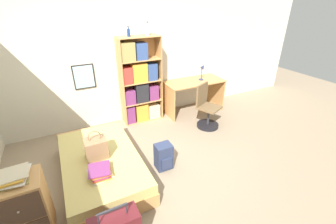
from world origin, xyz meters
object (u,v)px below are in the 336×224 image
(book_stack_on_bed, at_px, (100,171))
(backpack, at_px, (164,157))
(desk, at_px, (194,90))
(handbag, at_px, (96,148))
(desk_lamp, at_px, (203,69))
(bed, at_px, (101,165))
(bottle_brown, at_px, (148,30))
(bottle_green, at_px, (129,32))
(desk_chair, at_px, (206,113))
(dresser, at_px, (25,209))
(magazine_pile_on_dresser, at_px, (13,177))
(bookcase, at_px, (139,85))

(book_stack_on_bed, xyz_separation_m, backpack, (1.02, 0.14, -0.21))
(desk, distance_m, backpack, 2.24)
(book_stack_on_bed, distance_m, desk, 3.09)
(handbag, height_order, book_stack_on_bed, handbag)
(book_stack_on_bed, bearing_deg, desk_lamp, 31.57)
(bed, bearing_deg, bottle_brown, 45.16)
(bottle_green, bearing_deg, desk_chair, -34.91)
(dresser, distance_m, magazine_pile_on_dresser, 0.44)
(bookcase, height_order, desk, bookcase)
(bottle_green, xyz_separation_m, backpack, (-0.10, -1.73, -1.70))
(book_stack_on_bed, xyz_separation_m, desk_chair, (2.42, 0.95, -0.12))
(backpack, bearing_deg, desk, 45.41)
(bed, bearing_deg, desk_lamp, 25.44)
(bookcase, height_order, backpack, bookcase)
(desk_lamp, distance_m, desk_chair, 1.11)
(book_stack_on_bed, distance_m, desk_chair, 2.61)
(book_stack_on_bed, height_order, bookcase, bookcase)
(bookcase, bearing_deg, bottle_green, 178.26)
(desk, bearing_deg, book_stack_on_bed, -146.31)
(dresser, relative_size, desk_chair, 0.85)
(book_stack_on_bed, relative_size, desk_chair, 0.42)
(bed, bearing_deg, desk_chair, 12.75)
(bottle_green, distance_m, backpack, 2.43)
(dresser, distance_m, desk_chair, 3.50)
(dresser, bearing_deg, bed, 33.89)
(magazine_pile_on_dresser, bearing_deg, bottle_brown, 40.50)
(bed, relative_size, desk_chair, 2.02)
(desk, bearing_deg, handbag, -152.53)
(desk_chair, bearing_deg, book_stack_on_bed, -158.52)
(bookcase, bearing_deg, bottle_brown, 1.17)
(handbag, xyz_separation_m, dresser, (-0.92, -0.61, -0.13))
(book_stack_on_bed, height_order, dresser, dresser)
(handbag, distance_m, desk_chair, 2.45)
(bed, relative_size, magazine_pile_on_dresser, 4.91)
(bookcase, distance_m, desk, 1.34)
(bottle_brown, bearing_deg, magazine_pile_on_dresser, -139.50)
(desk_lamp, height_order, desk_chair, desk_lamp)
(bookcase, bearing_deg, dresser, -135.92)
(bed, xyz_separation_m, handbag, (-0.03, -0.02, 0.35))
(magazine_pile_on_dresser, xyz_separation_m, bottle_brown, (2.38, 2.04, 1.10))
(dresser, relative_size, desk, 0.57)
(bottle_brown, relative_size, desk_chair, 0.27)
(desk_lamp, bearing_deg, handbag, -154.43)
(bottle_brown, height_order, desk, bottle_brown)
(dresser, relative_size, bookcase, 0.43)
(handbag, relative_size, bottle_brown, 1.76)
(bed, xyz_separation_m, dresser, (-0.95, -0.64, 0.21))
(bottle_brown, bearing_deg, book_stack_on_bed, -128.97)
(bookcase, distance_m, bottle_brown, 1.12)
(bottle_green, bearing_deg, bed, -125.91)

